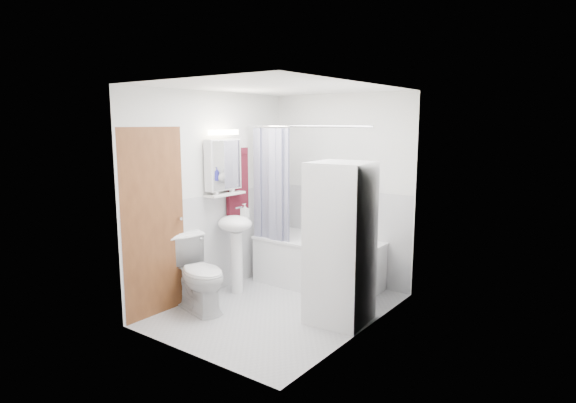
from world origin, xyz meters
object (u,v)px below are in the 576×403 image
Objects in this scene: bathtub at (318,260)px; toilet at (198,274)px; washer_dryer at (340,243)px; sink at (235,236)px.

bathtub is 1.58m from toilet.
washer_dryer is 2.01× the size of toilet.
washer_dryer reaches higher than toilet.
sink is at bearing 17.04° from toilet.
sink is at bearing -129.93° from bathtub.
toilet reaches higher than bathtub.
bathtub is 1.10m from sink.
bathtub is 1.20m from washer_dryer.
toilet is (-0.63, -1.44, 0.07)m from bathtub.
washer_dryer is at bearing 0.53° from sink.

